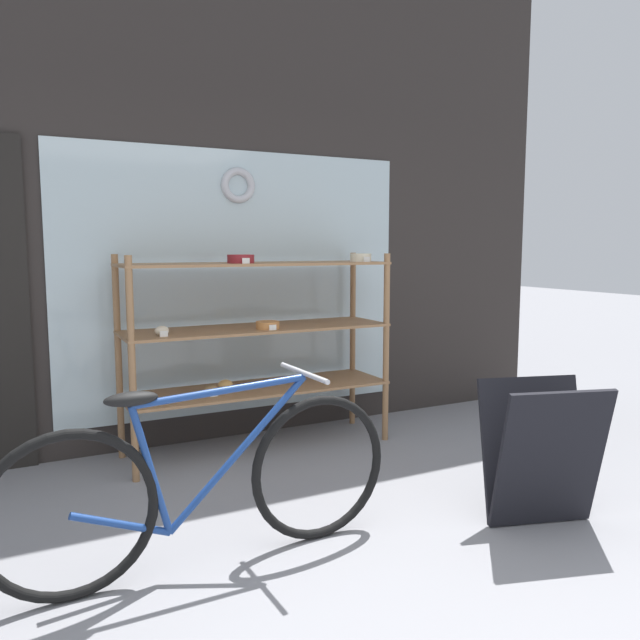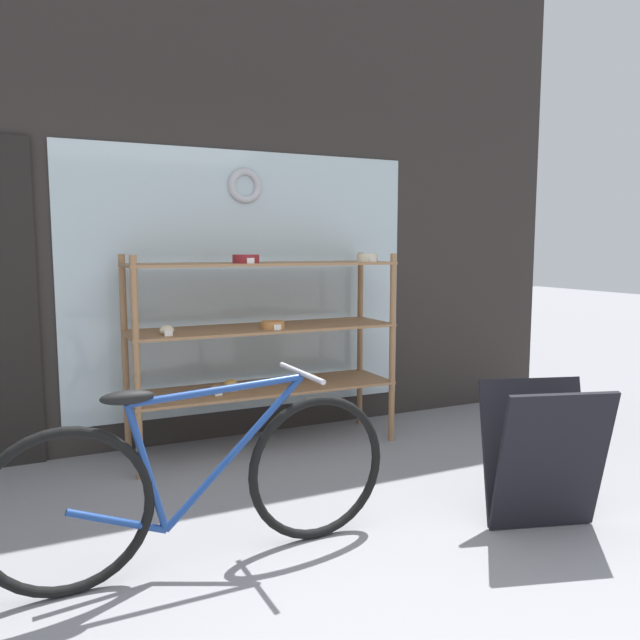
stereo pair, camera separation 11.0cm
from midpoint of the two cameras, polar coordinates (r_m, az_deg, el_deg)
name	(u,v)px [view 1 (the left image)]	position (r m, az deg, el deg)	size (l,w,h in m)	color
storefront_facade	(204,184)	(4.61, -11.28, 12.10)	(6.00, 0.13, 3.82)	#2D2826
display_case	(259,329)	(4.32, -6.36, -0.84)	(1.84, 0.53, 1.37)	#8E6642
bicycle	(205,484)	(2.88, -11.57, -14.51)	(1.84, 0.46, 0.84)	black
sandwich_board	(542,453)	(3.41, 18.71, -11.49)	(0.64, 0.52, 0.73)	black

